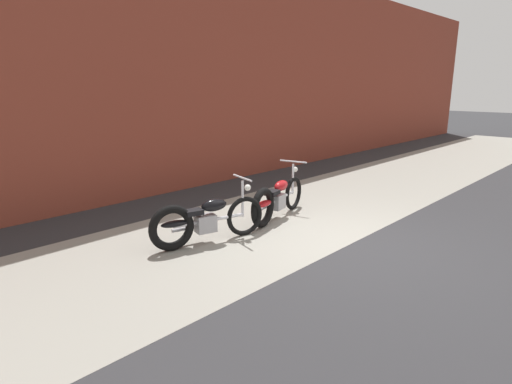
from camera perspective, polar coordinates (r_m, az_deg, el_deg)
name	(u,v)px	position (r m, az deg, el deg)	size (l,w,h in m)	color
ground_plane	(349,245)	(6.96, 12.52, -7.04)	(80.00, 80.00, 0.00)	#2D2D30
sidewalk_slab	(268,221)	(7.94, 1.67, -4.00)	(36.00, 3.50, 0.01)	gray
brick_building_wall	(156,70)	(10.18, -13.38, 15.78)	(36.00, 0.50, 5.65)	brown
motorcycle_black	(201,221)	(6.76, -7.49, -3.88)	(1.97, 0.76, 1.03)	black
motorcycle_red	(275,200)	(7.94, 2.63, -1.03)	(1.97, 0.74, 1.03)	black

